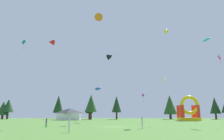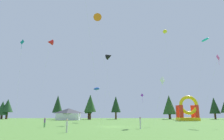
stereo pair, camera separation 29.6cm
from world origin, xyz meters
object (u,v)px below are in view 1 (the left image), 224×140
object	(u,v)px
kite_purple_diamond	(142,96)
kite_teal_diamond	(22,43)
kite_blue_parafoil	(97,89)
kite_cyan_parafoil	(205,40)
kite_orange_delta	(98,18)
kite_yellow_parafoil	(165,32)
kite_red_delta	(50,42)
person_left_edge	(45,122)
kite_white_diamond	(164,81)
kite_pink_diamond	(219,58)
inflatable_yellow_castle	(188,111)
person_far_side	(141,122)
person_near_camera	(68,124)
kite_black_delta	(109,56)
festival_tent	(68,114)

from	to	relation	value
kite_purple_diamond	kite_teal_diamond	bearing A→B (deg)	-136.20
kite_blue_parafoil	kite_cyan_parafoil	bearing A→B (deg)	-26.14
kite_cyan_parafoil	kite_orange_delta	distance (m)	26.70
kite_yellow_parafoil	kite_red_delta	bearing A→B (deg)	174.18
kite_yellow_parafoil	person_left_edge	size ratio (longest dim) A/B	13.82
kite_white_diamond	kite_pink_diamond	bearing A→B (deg)	-7.81
person_left_edge	inflatable_yellow_castle	xyz separation A→B (m)	(36.58, 29.98, 2.05)
person_far_side	kite_red_delta	bearing A→B (deg)	-153.12
kite_yellow_parafoil	inflatable_yellow_castle	distance (m)	30.26
kite_orange_delta	kite_pink_diamond	bearing A→B (deg)	-16.65
kite_yellow_parafoil	kite_pink_diamond	xyz separation A→B (m)	(9.12, -5.87, -8.33)
kite_white_diamond	kite_pink_diamond	xyz separation A→B (m)	(11.33, -1.55, 4.50)
kite_yellow_parafoil	person_far_side	xyz separation A→B (m)	(-8.45, -12.71, -20.84)
person_left_edge	kite_cyan_parafoil	bearing A→B (deg)	-26.15
kite_blue_parafoil	kite_yellow_parafoil	bearing A→B (deg)	-31.97
kite_teal_diamond	person_near_camera	size ratio (longest dim) A/B	10.00
kite_white_diamond	kite_blue_parafoil	distance (m)	21.41
kite_cyan_parafoil	inflatable_yellow_castle	bearing A→B (deg)	82.09
kite_orange_delta	person_far_side	xyz separation A→B (m)	(8.27, -14.57, -25.35)
kite_black_delta	kite_red_delta	distance (m)	15.64
kite_orange_delta	kite_white_diamond	bearing A→B (deg)	-23.05
kite_cyan_parafoil	festival_tent	world-z (taller)	kite_cyan_parafoil
kite_blue_parafoil	kite_pink_diamond	xyz separation A→B (m)	(26.47, -16.70, 4.43)
kite_pink_diamond	kite_red_delta	xyz separation A→B (m)	(-38.05, 8.82, 6.69)
kite_cyan_parafoil	kite_pink_diamond	distance (m)	6.75
person_far_side	festival_tent	xyz separation A→B (m)	(-19.75, 38.34, 0.95)
kite_teal_diamond	inflatable_yellow_castle	bearing A→B (deg)	33.18
kite_white_diamond	kite_red_delta	bearing A→B (deg)	164.79
kite_cyan_parafoil	kite_yellow_parafoil	xyz separation A→B (m)	(-8.65, 1.93, 2.86)
inflatable_yellow_castle	kite_white_diamond	bearing A→B (deg)	-119.40
kite_white_diamond	kite_orange_delta	xyz separation A→B (m)	(-14.51, 6.17, 17.34)
kite_cyan_parafoil	kite_purple_diamond	world-z (taller)	kite_cyan_parafoil
person_near_camera	person_left_edge	distance (m)	11.27
kite_pink_diamond	person_far_side	distance (m)	22.63
person_far_side	kite_black_delta	bearing A→B (deg)	172.16
kite_teal_diamond	person_left_edge	xyz separation A→B (m)	(6.36, -1.90, -15.20)
kite_red_delta	kite_cyan_parafoil	bearing A→B (deg)	-7.40
kite_blue_parafoil	person_left_edge	bearing A→B (deg)	-110.19
person_near_camera	kite_yellow_parafoil	bearing A→B (deg)	-93.77
kite_pink_diamond	kite_orange_delta	bearing A→B (deg)	163.35
kite_orange_delta	person_near_camera	xyz separation A→B (m)	(-2.07, -20.87, -25.42)
kite_purple_diamond	festival_tent	xyz separation A→B (m)	(-25.09, 6.31, -5.90)
kite_orange_delta	kite_red_delta	distance (m)	13.71
kite_yellow_parafoil	person_near_camera	xyz separation A→B (m)	(-18.79, -19.01, -20.91)
inflatable_yellow_castle	kite_black_delta	bearing A→B (deg)	-146.53
kite_yellow_parafoil	kite_orange_delta	bearing A→B (deg)	173.65
kite_black_delta	inflatable_yellow_castle	distance (m)	33.49
kite_blue_parafoil	inflatable_yellow_castle	distance (m)	31.29
person_left_edge	festival_tent	xyz separation A→B (m)	(-3.39, 35.11, 1.04)
person_near_camera	person_far_side	bearing A→B (deg)	-107.75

